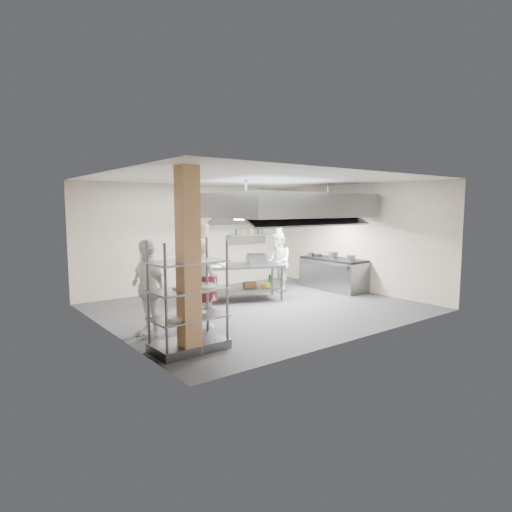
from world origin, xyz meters
TOP-DOWN VIEW (x-y plane):
  - floor at (0.00, 0.00)m, footprint 7.00×7.00m
  - ceiling at (0.00, 0.00)m, footprint 7.00×7.00m
  - wall_back at (0.00, 3.00)m, footprint 7.00×0.00m
  - wall_left at (-3.50, 0.00)m, footprint 0.00×6.00m
  - wall_right at (3.50, 0.00)m, footprint 0.00×6.00m
  - column at (-2.90, -1.90)m, footprint 0.30×0.30m
  - exhaust_hood at (1.30, 0.40)m, footprint 4.00×2.50m
  - hood_strip_a at (0.40, 0.40)m, footprint 1.60×0.12m
  - hood_strip_b at (2.20, 0.40)m, footprint 1.60×0.12m
  - wall_shelf at (1.80, 2.84)m, footprint 1.50×0.28m
  - island at (0.06, 0.93)m, footprint 2.38×1.65m
  - island_worktop at (0.06, 0.93)m, footprint 2.38×1.65m
  - island_undershelf at (0.06, 0.93)m, footprint 2.19×1.50m
  - pass_rack at (-2.80, -1.69)m, footprint 1.24×0.75m
  - cooking_range at (3.08, 0.50)m, footprint 0.80×2.00m
  - range_top at (3.08, 0.50)m, footprint 0.78×1.96m
  - chef_head at (-1.90, -0.62)m, footprint 0.63×0.75m
  - chef_line at (1.60, 1.21)m, footprint 0.91×1.00m
  - chef_plating at (-3.00, -0.52)m, footprint 0.55×1.09m
  - griddle at (0.60, 0.91)m, footprint 0.56×0.50m
  - wicker_basket at (0.33, 0.84)m, footprint 0.35×0.28m
  - stockpot at (3.02, 0.44)m, footprint 0.28×0.28m
  - plate_stack at (-2.80, -1.69)m, footprint 0.28×0.28m

SIDE VIEW (x-z plane):
  - floor at x=0.00m, z-range 0.00..0.00m
  - island_undershelf at x=0.06m, z-range 0.28..0.32m
  - wicker_basket at x=0.33m, z-range 0.32..0.45m
  - cooking_range at x=3.08m, z-range 0.00..0.84m
  - island at x=0.06m, z-range 0.00..0.91m
  - plate_stack at x=-2.80m, z-range 0.56..0.61m
  - chef_line at x=1.60m, z-range 0.00..1.67m
  - range_top at x=3.08m, z-range 0.84..0.90m
  - island_worktop at x=0.06m, z-range 0.85..0.91m
  - chef_head at x=-1.90m, z-range 0.00..1.77m
  - chef_plating at x=-3.00m, z-range 0.00..1.79m
  - pass_rack at x=-2.80m, z-range 0.00..1.83m
  - stockpot at x=3.02m, z-range 0.90..1.09m
  - griddle at x=0.60m, z-range 0.91..1.14m
  - wall_back at x=0.00m, z-range -2.00..5.00m
  - wall_left at x=-3.50m, z-range -1.50..4.50m
  - wall_right at x=3.50m, z-range -1.50..4.50m
  - column at x=-2.90m, z-range 0.00..3.00m
  - wall_shelf at x=1.80m, z-range 1.48..1.52m
  - hood_strip_a at x=0.40m, z-range 2.06..2.10m
  - hood_strip_b at x=2.20m, z-range 2.06..2.10m
  - exhaust_hood at x=1.30m, z-range 2.10..2.70m
  - ceiling at x=0.00m, z-range 3.00..3.00m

